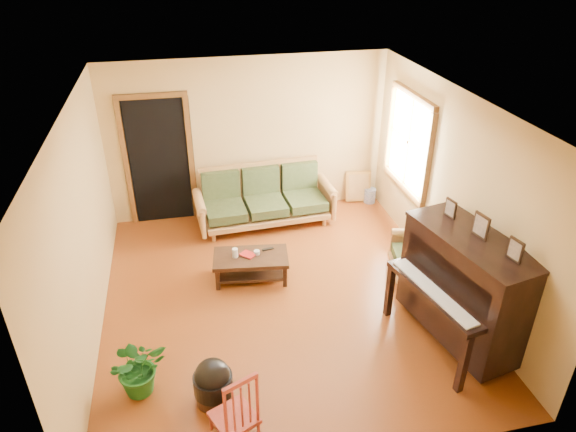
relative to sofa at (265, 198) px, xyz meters
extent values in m
plane|color=#59250B|center=(-0.15, -1.96, -0.47)|extent=(5.00, 5.00, 0.00)
cube|color=black|center=(-1.60, 0.52, 0.56)|extent=(1.08, 0.16, 2.05)
cube|color=white|center=(2.06, -0.66, 1.03)|extent=(0.12, 1.36, 1.46)
cube|color=#9E6D3A|center=(0.00, 0.00, 0.00)|extent=(2.24, 1.04, 0.94)
cube|color=black|center=(-0.46, -1.46, -0.29)|extent=(1.08, 0.68, 0.37)
cube|color=#9E6D3A|center=(1.78, -1.92, -0.06)|extent=(0.93, 0.96, 0.82)
cube|color=black|center=(1.72, -3.13, 0.22)|extent=(1.21, 1.71, 1.38)
cylinder|color=black|center=(-1.16, -3.47, -0.28)|extent=(0.42, 0.42, 0.38)
cube|color=maroon|center=(-1.00, -3.91, -0.06)|extent=(0.52, 0.54, 0.83)
cube|color=#BD8D3F|center=(1.74, 0.43, -0.18)|extent=(0.45, 0.16, 0.58)
cylinder|color=#3752A6|center=(1.93, 0.35, -0.34)|extent=(0.27, 0.27, 0.25)
imported|color=#175018|center=(-1.89, -3.17, -0.15)|extent=(0.71, 0.66, 0.65)
imported|color=maroon|center=(-0.55, -1.48, -0.09)|extent=(0.24, 0.25, 0.02)
cylinder|color=white|center=(-0.67, -1.44, -0.04)|extent=(0.08, 0.08, 0.13)
cylinder|color=white|center=(-0.37, -1.43, -0.07)|extent=(0.09, 0.09, 0.05)
cube|color=black|center=(-0.21, -1.35, -0.09)|extent=(0.17, 0.07, 0.02)
camera|label=1|loc=(-1.21, -7.24, 3.77)|focal=32.00mm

